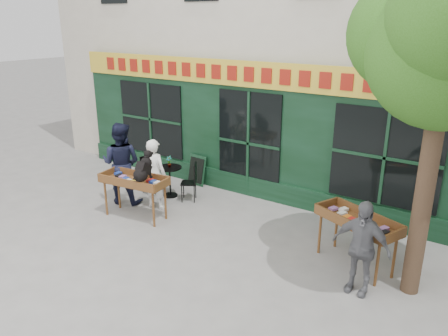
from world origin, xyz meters
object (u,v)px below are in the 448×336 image
at_px(book_cart_right, 357,223).
at_px(bistro_table, 170,176).
at_px(book_cart_center, 134,182).
at_px(man_left, 121,163).
at_px(dog, 143,166).
at_px(woman, 154,174).
at_px(man_right, 361,247).

height_order(book_cart_right, bistro_table, book_cart_right).
bearing_deg(book_cart_right, book_cart_center, -148.35).
xyz_separation_m(book_cart_center, man_left, (-0.86, 0.45, 0.16)).
distance_m(dog, book_cart_right, 4.43).
bearing_deg(bistro_table, man_left, -127.87).
relative_size(dog, woman, 0.36).
relative_size(woman, man_right, 1.04).
distance_m(book_cart_center, bistro_table, 1.39).
distance_m(book_cart_right, man_left, 5.56).
height_order(book_cart_right, man_right, man_right).
bearing_deg(man_left, book_cart_center, 131.11).
distance_m(man_right, bistro_table, 5.33).
relative_size(book_cart_right, bistro_table, 2.14).
relative_size(woman, bistro_table, 2.17).
bearing_deg(book_cart_right, man_left, -154.39).
relative_size(woman, book_cart_right, 1.02).
distance_m(woman, man_left, 0.90).
xyz_separation_m(book_cart_center, man_right, (4.99, -0.00, -0.03)).
bearing_deg(man_right, woman, 175.14).
height_order(woman, man_left, man_left).
height_order(woman, book_cart_right, woman).
relative_size(man_right, man_left, 0.81).
distance_m(book_cart_center, man_left, 0.99).
bearing_deg(dog, man_right, -6.36).
height_order(bistro_table, man_left, man_left).
height_order(woman, bistro_table, woman).
height_order(book_cart_center, woman, woman).
relative_size(dog, book_cart_right, 0.37).
xyz_separation_m(dog, man_right, (4.64, 0.05, -0.50)).
relative_size(book_cart_center, man_right, 0.99).
relative_size(dog, man_left, 0.31).
xyz_separation_m(woman, man_left, (-0.86, -0.20, 0.15)).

